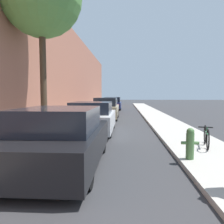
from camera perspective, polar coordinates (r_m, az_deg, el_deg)
ground_plane at (r=15.02m, az=1.38°, el=-2.07°), size 120.00×120.00×0.00m
sidewalk_left at (r=15.40m, az=-9.48°, el=-1.74°), size 2.00×52.00×0.12m
sidewalk_right at (r=15.19m, az=12.39°, el=-1.87°), size 2.00×52.00×0.12m
building_facade_left at (r=15.78m, az=-14.52°, el=11.22°), size 0.70×52.00×7.21m
parked_car_black at (r=5.45m, az=-13.15°, el=-6.72°), size 1.91×4.15×1.42m
parked_car_white at (r=10.10m, az=-5.10°, el=-1.52°), size 1.91×4.16×1.40m
parked_car_champagne at (r=15.49m, az=-1.57°, el=0.76°), size 1.68×3.99×1.51m
parked_car_maroon at (r=20.47m, az=-0.89°, el=1.44°), size 1.82×3.98×1.31m
parked_car_navy at (r=25.13m, az=0.19°, el=2.15°), size 1.91×4.03×1.44m
fire_hydrant at (r=5.85m, az=19.54°, el=-7.59°), size 0.43×0.20×0.78m
bicycle at (r=7.41m, az=23.23°, el=-5.84°), size 0.52×1.47×0.61m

